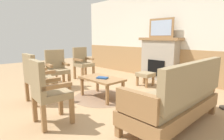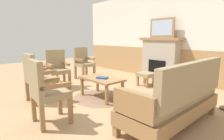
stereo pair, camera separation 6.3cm
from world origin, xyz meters
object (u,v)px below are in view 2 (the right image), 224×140
Objects in this scene: fireplace at (160,59)px; armchair_by_window_left at (57,67)px; footstool at (146,75)px; armchair_front_left at (37,76)px; couch at (175,100)px; coffee_table at (101,80)px; side_table at (48,68)px; armchair_near_fireplace at (83,62)px; framed_picture at (162,28)px; book_on_table at (102,78)px; armchair_front_center at (46,89)px.

armchair_by_window_left is at bearing -115.15° from fireplace.
armchair_front_left is at bearing -105.86° from footstool.
couch is at bearing -42.59° from footstool.
coffee_table is 2.40× the size of footstool.
side_table reaches higher than coffee_table.
couch and armchair_front_left have the same top height.
armchair_near_fireplace is (-1.89, -0.72, 0.25)m from footstool.
fireplace reaches higher than side_table.
footstool is at bearing 52.21° from armchair_by_window_left.
armchair_front_left is 1.78× the size of side_table.
framed_picture is at bearing 42.51° from armchair_near_fireplace.
fireplace is 3.30m from side_table.
couch is at bearing -12.64° from armchair_near_fireplace.
book_on_table is 1.53m from footstool.
couch is 3.07m from armchair_by_window_left.
armchair_front_center reaches higher than footstool.
fireplace is at bearing 42.51° from armchair_near_fireplace.
footstool is 2.72m from side_table.
side_table is (-2.35, 1.06, -0.10)m from armchair_front_center.
couch reaches higher than side_table.
book_on_table is (0.06, -0.04, 0.07)m from coffee_table.
fireplace reaches higher than footstool.
fireplace is 2.39m from coffee_table.
book_on_table is 0.23× the size of armchair_front_left.
footstool is at bearing 20.71° from armchair_near_fireplace.
armchair_front_center is at bearing -83.79° from footstool.
framed_picture is at bearing 96.85° from armchair_front_center.
armchair_front_center is at bearing -134.49° from couch.
footstool is (0.14, -0.89, -1.28)m from framed_picture.
book_on_table reaches higher than footstool.
armchair_front_center is 2.58m from side_table.
book_on_table is at bearing 12.11° from armchair_by_window_left.
couch is at bearing 0.45° from book_on_table.
armchair_front_center is at bearing -44.24° from armchair_near_fireplace.
armchair_near_fireplace is 1.00× the size of armchair_by_window_left.
couch is 3.69m from side_table.
armchair_front_left is 1.00× the size of armchair_front_center.
fireplace is 2.36× the size of side_table.
armchair_by_window_left is 0.63m from side_table.
coffee_table is 2.00m from side_table.
coffee_table is (0.07, -2.38, -1.17)m from framed_picture.
fireplace reaches higher than couch.
couch is 2.23m from footstool.
couch is 3.27× the size of side_table.
armchair_near_fireplace is (-1.83, 0.77, 0.15)m from coffee_table.
framed_picture is (0.00, 0.00, 0.91)m from fireplace.
footstool is 2.32m from armchair_by_window_left.
book_on_table is (0.14, -2.41, -1.10)m from framed_picture.
framed_picture is 2.59m from armchair_near_fireplace.
coffee_table is 0.98× the size of armchair_by_window_left.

